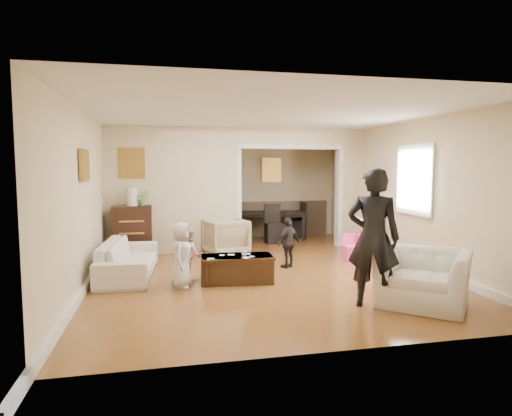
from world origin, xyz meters
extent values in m
plane|color=#9C5E28|center=(0.00, 0.00, 0.00)|extent=(7.00, 7.00, 0.00)
cube|color=beige|center=(-1.38, 1.80, 1.30)|extent=(2.75, 0.18, 2.60)
cube|color=beige|center=(2.48, 1.80, 1.30)|extent=(0.55, 0.18, 2.60)
cube|color=beige|center=(1.10, 1.80, 2.42)|extent=(2.22, 0.18, 0.35)
cube|color=white|center=(2.73, -0.40, 1.55)|extent=(0.03, 0.95, 1.10)
cube|color=brown|center=(-2.20, 1.70, 1.85)|extent=(0.45, 0.03, 0.55)
cube|color=brown|center=(-2.71, -0.60, 1.80)|extent=(0.03, 0.55, 0.40)
cube|color=brown|center=(1.10, 3.44, 1.70)|extent=(0.45, 0.03, 0.55)
imported|color=beige|center=(-2.18, -0.03, 0.29)|extent=(0.91, 2.02, 0.58)
imported|color=tan|center=(-0.39, 1.35, 0.36)|extent=(0.96, 0.98, 0.73)
imported|color=beige|center=(1.63, -2.39, 0.36)|extent=(1.45, 1.44, 0.71)
cube|color=black|center=(-2.20, 1.46, 0.51)|extent=(0.74, 0.42, 1.02)
cylinder|color=beige|center=(-2.20, 1.46, 1.20)|extent=(0.22, 0.22, 0.36)
imported|color=#437433|center=(-2.00, 1.46, 1.16)|extent=(0.26, 0.22, 0.28)
cube|color=#3D2513|center=(-0.51, -0.77, 0.21)|extent=(1.15, 0.66, 0.41)
imported|color=silver|center=(-0.41, -0.82, 0.45)|extent=(0.10, 0.10, 0.09)
cube|color=#FF438F|center=(2.34, 0.42, 0.23)|extent=(0.56, 0.56, 0.47)
cube|color=yellow|center=(2.46, 0.52, 0.62)|extent=(0.21, 0.10, 0.30)
cylinder|color=#27C7C6|center=(2.24, 0.37, 0.51)|extent=(0.08, 0.08, 0.08)
cube|color=red|center=(2.22, 0.54, 0.49)|extent=(0.10, 0.09, 0.05)
imported|color=white|center=(2.39, 0.30, 0.49)|extent=(0.27, 0.27, 0.06)
imported|color=black|center=(0.93, 3.14, 0.33)|extent=(2.07, 1.42, 0.67)
imported|color=black|center=(0.97, -2.32, 0.88)|extent=(0.77, 0.69, 1.77)
imported|color=silver|center=(-1.36, -0.92, 0.48)|extent=(0.43, 0.54, 0.97)
imported|color=pink|center=(-1.21, -0.47, 0.41)|extent=(0.40, 0.46, 0.82)
imported|color=black|center=(0.54, -0.02, 0.45)|extent=(0.56, 0.47, 0.89)
cube|color=white|center=(-0.31, -0.90, 0.41)|extent=(0.10, 0.09, 0.00)
cube|color=white|center=(-0.59, -0.69, 0.41)|extent=(0.13, 0.12, 0.00)
cube|color=white|center=(-0.31, -0.68, 0.41)|extent=(0.08, 0.09, 0.00)
cube|color=white|center=(-0.74, -0.70, 0.41)|extent=(0.09, 0.10, 0.00)
cube|color=white|center=(-0.93, -0.93, 0.41)|extent=(0.11, 0.10, 0.00)
cube|color=white|center=(-0.41, -0.96, 0.41)|extent=(0.12, 0.14, 0.00)
camera|label=1|loc=(-1.62, -7.28, 1.77)|focal=30.48mm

